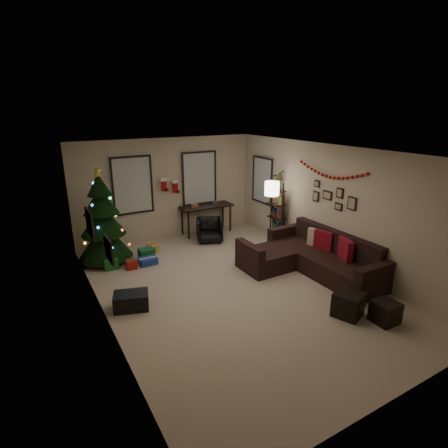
{
  "coord_description": "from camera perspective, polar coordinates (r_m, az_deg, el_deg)",
  "views": [
    {
      "loc": [
        -3.45,
        -5.56,
        3.47
      ],
      "look_at": [
        0.1,
        0.6,
        1.15
      ],
      "focal_mm": 28.98,
      "sensor_mm": 36.0,
      "label": 1
    }
  ],
  "objects": [
    {
      "name": "floor_lamp",
      "position": [
        9.07,
        7.54,
        4.87
      ],
      "size": [
        0.36,
        0.36,
        1.7
      ],
      "rotation": [
        0.0,
        0.0,
        0.31
      ],
      "color": "black",
      "rests_on": "floor"
    },
    {
      "name": "pillow_cream",
      "position": [
        8.46,
        14.37,
        -2.12
      ],
      "size": [
        0.25,
        0.41,
        0.4
      ],
      "primitive_type": "cube",
      "rotation": [
        0.0,
        0.0,
        0.35
      ],
      "color": "beige",
      "rests_on": "sofa"
    },
    {
      "name": "window_back_right",
      "position": [
        10.23,
        -3.94,
        7.2
      ],
      "size": [
        1.05,
        0.06,
        1.5
      ],
      "color": "#728CB2",
      "rests_on": "wall_back"
    },
    {
      "name": "desk",
      "position": [
        10.24,
        -2.8,
        2.44
      ],
      "size": [
        1.5,
        0.54,
        0.81
      ],
      "color": "black",
      "rests_on": "floor"
    },
    {
      "name": "wall_right",
      "position": [
        8.41,
        16.44,
        2.73
      ],
      "size": [
        0.0,
        7.0,
        7.0
      ],
      "primitive_type": "plane",
      "rotation": [
        1.57,
        0.0,
        -1.57
      ],
      "color": "beige",
      "rests_on": "floor"
    },
    {
      "name": "desk_chair",
      "position": [
        9.69,
        -2.3,
        -0.94
      ],
      "size": [
        0.79,
        0.77,
        0.63
      ],
      "primitive_type": "imported",
      "rotation": [
        0.0,
        0.0,
        -0.4
      ],
      "color": "black",
      "rests_on": "floor"
    },
    {
      "name": "wall_left",
      "position": [
        6.03,
        -18.95,
        -3.55
      ],
      "size": [
        0.0,
        7.0,
        7.0
      ],
      "primitive_type": "plane",
      "rotation": [
        1.57,
        0.0,
        1.57
      ],
      "color": "beige",
      "rests_on": "floor"
    },
    {
      "name": "garland",
      "position": [
        8.24,
        16.48,
        7.89
      ],
      "size": [
        0.08,
        1.9,
        0.3
      ],
      "primitive_type": null,
      "color": "#A5140C",
      "rests_on": "wall_right"
    },
    {
      "name": "art_map",
      "position": [
        6.81,
        -20.45,
        0.09
      ],
      "size": [
        0.04,
        0.6,
        0.5
      ],
      "color": "black",
      "rests_on": "wall_left"
    },
    {
      "name": "floor",
      "position": [
        7.41,
        1.67,
        -9.87
      ],
      "size": [
        7.0,
        7.0,
        0.0
      ],
      "primitive_type": "plane",
      "color": "tan",
      "rests_on": "ground"
    },
    {
      "name": "stocking_right",
      "position": [
        9.87,
        -7.68,
        5.9
      ],
      "size": [
        0.2,
        0.05,
        0.36
      ],
      "color": "#990F0C",
      "rests_on": "wall_back"
    },
    {
      "name": "pillow_red_b",
      "position": [
        8.32,
        15.41,
        -2.5
      ],
      "size": [
        0.23,
        0.45,
        0.43
      ],
      "primitive_type": "cube",
      "rotation": [
        0.0,
        0.0,
        0.29
      ],
      "color": "maroon",
      "rests_on": "sofa"
    },
    {
      "name": "presents",
      "position": [
        8.76,
        -14.32,
        -5.1
      ],
      "size": [
        1.5,
        1.01,
        0.28
      ],
      "rotation": [
        0.0,
        0.0,
        0.17
      ],
      "color": "#14591E",
      "rests_on": "floor"
    },
    {
      "name": "pillow_red_a",
      "position": [
        7.92,
        18.61,
        -3.85
      ],
      "size": [
        0.31,
        0.48,
        0.47
      ],
      "primitive_type": "cube",
      "rotation": [
        0.0,
        0.0,
        -0.42
      ],
      "color": "maroon",
      "rests_on": "sofa"
    },
    {
      "name": "christmas_tree",
      "position": [
        8.67,
        -18.56,
        0.12
      ],
      "size": [
        1.22,
        1.22,
        2.26
      ],
      "rotation": [
        0.0,
        0.0,
        0.06
      ],
      "color": "black",
      "rests_on": "floor"
    },
    {
      "name": "wall_back",
      "position": [
        9.92,
        -8.94,
        5.51
      ],
      "size": [
        5.0,
        0.0,
        5.0
      ],
      "primitive_type": "plane",
      "rotation": [
        1.57,
        0.0,
        0.0
      ],
      "color": "beige",
      "rests_on": "floor"
    },
    {
      "name": "potted_plant",
      "position": [
        9.38,
        8.53,
        7.54
      ],
      "size": [
        0.53,
        0.53,
        0.45
      ],
      "primitive_type": "imported",
      "rotation": [
        0.0,
        0.0,
        0.89
      ],
      "color": "#4C4C4C",
      "rests_on": "bookshelf"
    },
    {
      "name": "art_abstract",
      "position": [
        5.47,
        -17.75,
        -3.82
      ],
      "size": [
        0.04,
        0.45,
        0.35
      ],
      "color": "black",
      "rests_on": "wall_left"
    },
    {
      "name": "sofa",
      "position": [
        8.18,
        13.39,
        -5.32
      ],
      "size": [
        1.95,
        2.83,
        0.88
      ],
      "color": "black",
      "rests_on": "floor"
    },
    {
      "name": "gallery",
      "position": [
        8.3,
        16.84,
        4.07
      ],
      "size": [
        0.03,
        1.25,
        0.54
      ],
      "color": "black",
      "rests_on": "wall_right"
    },
    {
      "name": "storage_bin",
      "position": [
        6.82,
        -14.43,
        -11.66
      ],
      "size": [
        0.7,
        0.57,
        0.3
      ],
      "primitive_type": "cube",
      "rotation": [
        0.0,
        0.0,
        -0.32
      ],
      "color": "black",
      "rests_on": "floor"
    },
    {
      "name": "ceiling",
      "position": [
        6.59,
        1.89,
        11.35
      ],
      "size": [
        7.0,
        7.0,
        0.0
      ],
      "primitive_type": "plane",
      "rotation": [
        3.14,
        0.0,
        0.0
      ],
      "color": "white",
      "rests_on": "floor"
    },
    {
      "name": "ottoman_near",
      "position": [
        6.74,
        19.0,
        -11.88
      ],
      "size": [
        0.58,
        0.58,
        0.43
      ],
      "primitive_type": "cube",
      "rotation": [
        0.0,
        0.0,
        0.37
      ],
      "color": "black",
      "rests_on": "floor"
    },
    {
      "name": "window_right_wall",
      "position": [
        10.23,
        6.1,
        6.87
      ],
      "size": [
        0.06,
        0.9,
        1.3
      ],
      "color": "#728CB2",
      "rests_on": "wall_right"
    },
    {
      "name": "window_back_left",
      "position": [
        9.56,
        -14.26,
        5.93
      ],
      "size": [
        1.05,
        0.06,
        1.5
      ],
      "color": "#728CB2",
      "rests_on": "wall_back"
    },
    {
      "name": "stocking_left",
      "position": [
        9.7,
        -9.43,
        6.16
      ],
      "size": [
        0.2,
        0.05,
        0.36
      ],
      "color": "#990F0C",
      "rests_on": "wall_back"
    },
    {
      "name": "wall_front",
      "position": [
        4.54,
        26.16,
        -11.77
      ],
      "size": [
        5.0,
        0.0,
        5.0
      ],
      "primitive_type": "plane",
      "rotation": [
        -1.57,
        0.0,
        0.0
      ],
      "color": "beige",
      "rests_on": "floor"
    },
    {
      "name": "ottoman_far",
      "position": [
        6.79,
        24.09,
        -12.58
      ],
      "size": [
        0.4,
        0.4,
        0.37
      ],
      "primitive_type": "cube",
      "rotation": [
        0.0,
        0.0,
        -0.03
      ],
      "color": "black",
      "rests_on": "floor"
    },
    {
      "name": "bookshelf",
      "position": [
        9.57,
        8.45,
        1.69
      ],
      "size": [
        0.3,
        0.49,
        1.66
      ],
      "color": "black",
      "rests_on": "floor"
    }
  ]
}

